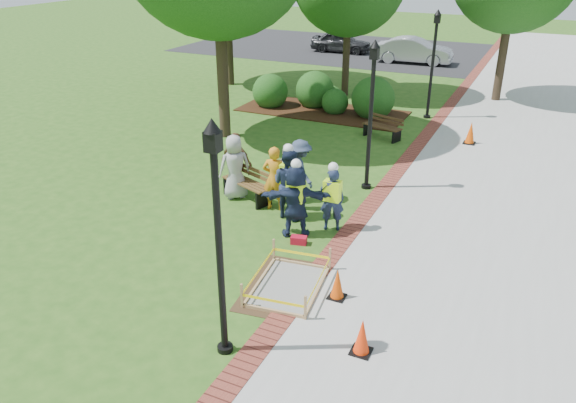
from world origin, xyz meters
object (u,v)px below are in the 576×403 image
at_px(wet_concrete_pad, 288,278).
at_px(cone_front, 362,337).
at_px(hivis_worker_a, 296,199).
at_px(hivis_worker_b, 332,197).
at_px(hivis_worker_c, 289,182).
at_px(bench_near, 247,190).
at_px(lamp_near, 218,226).

height_order(wet_concrete_pad, cone_front, cone_front).
distance_m(wet_concrete_pad, cone_front, 2.42).
bearing_deg(cone_front, hivis_worker_a, 129.30).
distance_m(hivis_worker_a, hivis_worker_b, 0.95).
bearing_deg(hivis_worker_a, hivis_worker_c, 125.05).
height_order(wet_concrete_pad, bench_near, bench_near).
height_order(lamp_near, hivis_worker_c, lamp_near).
relative_size(hivis_worker_b, hivis_worker_c, 0.89).
relative_size(wet_concrete_pad, cone_front, 3.50).
height_order(wet_concrete_pad, lamp_near, lamp_near).
height_order(bench_near, cone_front, bench_near).
bearing_deg(wet_concrete_pad, hivis_worker_c, 115.12).
bearing_deg(wet_concrete_pad, cone_front, -32.68).
height_order(hivis_worker_b, hivis_worker_c, hivis_worker_c).
bearing_deg(hivis_worker_a, hivis_worker_b, 44.09).
bearing_deg(bench_near, hivis_worker_c, -18.20).
bearing_deg(bench_near, hivis_worker_a, -32.60).
xyz_separation_m(bench_near, lamp_near, (2.77, -5.81, 2.20)).
distance_m(bench_near, lamp_near, 6.81).
distance_m(bench_near, hivis_worker_b, 2.94).
distance_m(cone_front, hivis_worker_b, 4.74).
bearing_deg(wet_concrete_pad, hivis_worker_a, 110.74).
distance_m(wet_concrete_pad, hivis_worker_a, 2.47).
relative_size(bench_near, hivis_worker_a, 0.85).
relative_size(bench_near, lamp_near, 0.40).
xyz_separation_m(wet_concrete_pad, bench_near, (-2.94, 3.55, 0.05)).
distance_m(lamp_near, hivis_worker_a, 4.76).
xyz_separation_m(wet_concrete_pad, hivis_worker_a, (-0.83, 2.20, 0.75)).
height_order(wet_concrete_pad, hivis_worker_b, hivis_worker_b).
xyz_separation_m(lamp_near, hivis_worker_c, (-1.26, 5.32, -1.49)).
height_order(cone_front, hivis_worker_c, hivis_worker_c).
bearing_deg(cone_front, hivis_worker_c, 128.51).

